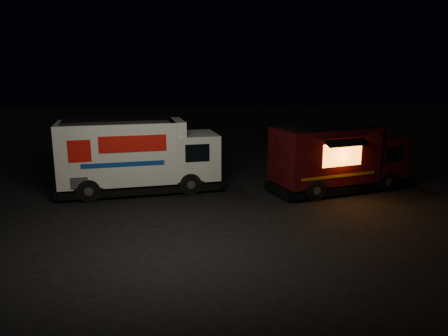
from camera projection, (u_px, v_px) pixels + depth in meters
ground at (193, 212)px, 15.38m from camera, size 80.00×80.00×0.00m
white_truck at (140, 155)px, 17.71m from camera, size 6.92×3.31×3.01m
red_truck at (340, 157)px, 17.96m from camera, size 6.27×3.83×2.74m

